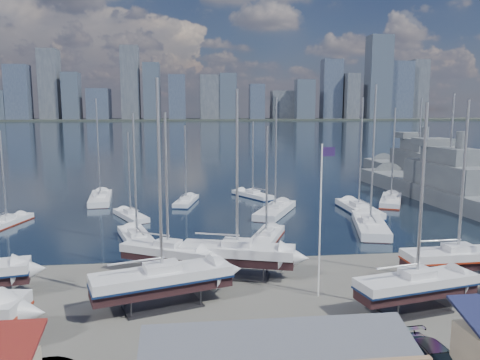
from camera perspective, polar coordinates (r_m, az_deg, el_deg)
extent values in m
plane|color=#605E59|center=(36.14, 0.42, -14.52)|extent=(1400.00, 1400.00, 0.00)
cube|color=#182C39|center=(343.31, -5.85, 6.17)|extent=(1400.00, 600.00, 0.40)
cube|color=#2D332D|center=(603.15, -6.16, 7.32)|extent=(1400.00, 80.00, 2.20)
cube|color=#475166|center=(625.73, -25.42, 9.64)|extent=(26.62, 20.30, 64.32)
cube|color=#595E66|center=(625.24, -22.15, 10.73)|extent=(22.49, 24.47, 83.83)
cube|color=#3D4756|center=(611.29, -19.82, 9.61)|extent=(19.55, 21.83, 55.97)
cube|color=#475166|center=(611.08, -16.80, 8.87)|extent=(26.03, 30.49, 37.14)
cube|color=#595E66|center=(594.58, -13.22, 11.46)|extent=(21.60, 16.58, 87.63)
cube|color=#3D4756|center=(593.21, -10.67, 10.57)|extent=(19.42, 28.42, 67.60)
cube|color=#475166|center=(594.87, -7.67, 9.99)|extent=(20.24, 23.80, 54.09)
cube|color=#595E66|center=(592.26, -3.67, 10.05)|extent=(24.62, 19.72, 54.00)
cube|color=#3D4756|center=(592.02, -1.51, 10.16)|extent=(20.75, 17.93, 55.97)
cube|color=#475166|center=(594.50, 2.06, 9.52)|extent=(18.36, 16.25, 43.03)
cube|color=#595E66|center=(619.39, 5.14, 9.12)|extent=(28.49, 22.03, 35.69)
cube|color=#3D4756|center=(607.85, 7.88, 9.72)|extent=(23.34, 17.87, 49.11)
cube|color=#475166|center=(633.25, 11.08, 10.81)|extent=(25.35, 19.79, 75.95)
cube|color=#595E66|center=(634.19, 13.28, 9.91)|extent=(17.00, 27.45, 57.67)
cube|color=#3D4756|center=(648.58, 16.51, 11.89)|extent=(29.28, 24.05, 106.04)
cube|color=#475166|center=(669.32, 18.70, 10.32)|extent=(30.82, 28.37, 74.41)
cube|color=#595E66|center=(684.11, 20.94, 10.29)|extent=(21.74, 17.03, 77.48)
cube|color=#2D2D33|center=(41.92, -8.69, -11.17)|extent=(5.09, 4.12, 0.16)
cube|color=black|center=(41.45, -8.74, -9.27)|extent=(8.36, 5.86, 0.68)
cube|color=silver|center=(41.25, -8.76, -8.38)|extent=(8.53, 6.17, 0.68)
cube|color=silver|center=(41.09, -8.78, -7.59)|extent=(2.53, 2.27, 0.50)
cylinder|color=#B2B2B7|center=(39.92, -8.95, -0.06)|extent=(0.22, 0.22, 11.40)
cube|color=#2D2D33|center=(35.56, -9.38, -14.90)|extent=(6.02, 4.11, 0.16)
cube|color=black|center=(34.98, -9.44, -12.61)|extent=(10.26, 5.39, 0.80)
cube|color=silver|center=(34.70, -9.47, -11.38)|extent=(10.39, 5.79, 0.80)
cube|color=#0D1E43|center=(34.83, -9.46, -11.95)|extent=(10.49, 5.84, 0.16)
cube|color=silver|center=(34.49, -9.50, -10.36)|extent=(2.90, 2.38, 0.50)
cylinder|color=#B2B2B7|center=(32.97, -9.78, 0.40)|extent=(0.22, 0.22, 13.52)
cube|color=#2D2D33|center=(40.92, -0.35, -11.56)|extent=(5.81, 3.91, 0.16)
cube|color=black|center=(40.43, -0.35, -9.56)|extent=(9.94, 5.06, 0.78)
cube|color=silver|center=(40.19, -0.35, -8.51)|extent=(10.06, 5.45, 0.78)
cube|color=silver|center=(40.01, -0.35, -7.64)|extent=(2.80, 2.27, 0.50)
cylinder|color=#B2B2B7|center=(38.72, -0.36, 1.34)|extent=(0.22, 0.22, 13.09)
cube|color=#2D2D33|center=(36.57, 20.55, -14.67)|extent=(5.27, 3.24, 0.16)
cube|color=black|center=(36.03, 20.68, -12.50)|extent=(9.16, 3.98, 0.71)
cube|color=silver|center=(35.78, 20.74, -11.44)|extent=(9.24, 4.34, 0.71)
cube|color=#0D1E43|center=(35.89, 20.71, -11.93)|extent=(9.33, 4.38, 0.14)
cube|color=silver|center=(35.59, 20.79, -10.52)|extent=(2.50, 1.94, 0.50)
cylinder|color=#B2B2B7|center=(34.19, 21.30, -1.34)|extent=(0.22, 0.22, 12.03)
cube|color=#2D2D33|center=(43.82, 24.83, -11.00)|extent=(5.09, 2.46, 0.16)
cube|color=black|center=(43.37, 24.95, -9.15)|extent=(9.19, 2.47, 0.73)
cube|color=silver|center=(43.16, 25.02, -8.22)|extent=(9.20, 2.85, 0.73)
cube|color=maroon|center=(43.25, 24.99, -8.65)|extent=(9.29, 2.88, 0.15)
cube|color=silver|center=(42.99, 25.07, -7.44)|extent=(2.33, 1.61, 0.50)
cylinder|color=#B2B2B7|center=(41.83, 25.58, 0.37)|extent=(0.22, 0.22, 12.31)
cube|color=black|center=(64.80, -26.52, -5.15)|extent=(3.94, 8.30, 0.65)
cube|color=silver|center=(64.66, -26.56, -4.60)|extent=(4.27, 8.39, 0.65)
cube|color=maroon|center=(64.72, -26.54, -4.85)|extent=(4.31, 8.47, 0.13)
cube|color=silver|center=(64.54, -26.59, -4.10)|extent=(1.83, 2.30, 0.50)
cylinder|color=#B2B2B7|center=(63.68, -26.91, 0.47)|extent=(0.22, 0.22, 10.90)
cube|color=black|center=(75.63, -16.62, -2.80)|extent=(3.86, 11.20, 0.88)
cube|color=silver|center=(75.46, -16.65, -2.15)|extent=(4.32, 11.25, 0.88)
cube|color=silver|center=(75.34, -16.67, -1.64)|extent=(2.15, 2.94, 0.50)
cylinder|color=#B2B2B7|center=(74.45, -16.91, 3.79)|extent=(0.22, 0.22, 14.81)
cube|color=black|center=(51.82, -12.41, -7.79)|extent=(4.95, 9.83, 0.77)
cube|color=silver|center=(51.61, -12.43, -6.97)|extent=(5.34, 9.95, 0.77)
cube|color=#0D1E43|center=(51.71, -12.42, -7.35)|extent=(5.39, 10.05, 0.15)
cube|color=silver|center=(51.45, -12.46, -6.29)|extent=(2.23, 2.76, 0.50)
cylinder|color=#B2B2B7|center=(50.23, -12.69, 0.58)|extent=(0.22, 0.22, 12.93)
cube|color=black|center=(63.24, -13.16, -4.78)|extent=(5.20, 7.86, 0.63)
cube|color=silver|center=(63.10, -13.18, -4.22)|extent=(5.50, 8.01, 0.63)
cube|color=silver|center=(62.98, -13.20, -3.72)|extent=(2.06, 2.35, 0.50)
cylinder|color=#B2B2B7|center=(62.12, -13.36, 0.84)|extent=(0.22, 0.22, 10.61)
cube|color=black|center=(71.39, -6.58, -3.09)|extent=(3.71, 8.43, 0.66)
cube|color=silver|center=(71.26, -6.59, -2.57)|extent=(4.05, 8.50, 0.66)
cube|color=#0D1E43|center=(71.32, -6.58, -2.81)|extent=(4.09, 8.59, 0.13)
cube|color=silver|center=(71.15, -6.60, -2.12)|extent=(1.80, 2.30, 0.50)
cylinder|color=#B2B2B7|center=(70.36, -6.67, 2.12)|extent=(0.22, 0.22, 11.07)
cube|color=black|center=(51.43, 3.22, -7.69)|extent=(5.20, 8.78, 0.69)
cube|color=silver|center=(51.24, 3.23, -6.94)|extent=(5.54, 8.91, 0.69)
cube|color=maroon|center=(51.33, 3.23, -7.29)|extent=(5.59, 9.00, 0.14)
cube|color=silver|center=(51.08, 3.23, -6.30)|extent=(2.17, 2.55, 0.50)
cylinder|color=#B2B2B7|center=(49.94, 3.29, -0.10)|extent=(0.22, 0.22, 11.67)
cube|color=black|center=(64.24, 4.31, -4.45)|extent=(7.25, 10.89, 0.87)
cube|color=silver|center=(64.05, 4.31, -3.69)|extent=(7.66, 11.10, 0.87)
cube|color=silver|center=(63.91, 4.32, -3.09)|extent=(2.87, 3.26, 0.50)
cylinder|color=#B2B2B7|center=(62.86, 4.39, 3.27)|extent=(0.22, 0.22, 14.72)
cube|color=black|center=(76.09, 1.56, -2.31)|extent=(6.00, 8.37, 0.68)
cube|color=silver|center=(75.97, 1.57, -1.81)|extent=(6.31, 8.54, 0.68)
cube|color=#0D1E43|center=(76.02, 1.56, -2.04)|extent=(6.38, 8.63, 0.14)
cube|color=silver|center=(75.86, 1.57, -1.37)|extent=(2.30, 2.55, 0.50)
cylinder|color=#B2B2B7|center=(75.11, 1.58, 2.75)|extent=(0.22, 0.22, 11.47)
cube|color=black|center=(58.05, 15.55, -6.20)|extent=(5.76, 12.12, 0.94)
cube|color=silver|center=(57.82, 15.58, -5.29)|extent=(6.24, 12.24, 0.94)
cube|color=silver|center=(57.65, 15.61, -4.60)|extent=(2.68, 3.36, 0.50)
cylinder|color=#B2B2B7|center=(56.44, 15.93, 3.05)|extent=(0.22, 0.22, 15.92)
cube|color=black|center=(67.17, 14.25, -4.12)|extent=(2.78, 10.98, 0.88)
cube|color=silver|center=(66.98, 14.27, -3.39)|extent=(3.24, 10.99, 0.88)
cube|color=#0D1E43|center=(67.07, 14.26, -3.73)|extent=(3.27, 11.10, 0.18)
cube|color=silver|center=(66.85, 14.29, -2.81)|extent=(1.88, 2.76, 0.50)
cylinder|color=#B2B2B7|center=(65.84, 14.52, 3.29)|extent=(0.22, 0.22, 14.77)
cube|color=black|center=(74.81, 17.89, -2.96)|extent=(6.63, 10.00, 0.80)
cube|color=silver|center=(74.66, 17.92, -2.36)|extent=(7.00, 10.19, 0.80)
cube|color=maroon|center=(74.73, 17.90, -2.63)|extent=(7.07, 10.29, 0.16)
cube|color=silver|center=(74.55, 17.94, -1.87)|extent=(2.63, 2.99, 0.50)
cylinder|color=#B2B2B7|center=(73.69, 18.17, 3.11)|extent=(0.22, 0.22, 13.50)
cube|color=#5B6064|center=(78.48, 23.93, -2.22)|extent=(10.39, 46.19, 4.12)
cube|color=#5B6064|center=(77.90, 24.11, 0.58)|extent=(6.93, 16.39, 3.60)
cube|color=#5B6064|center=(77.57, 24.24, 2.77)|extent=(5.00, 9.44, 2.40)
cube|color=#5B6064|center=(81.24, 22.49, 4.31)|extent=(5.43, 4.91, 1.20)
cylinder|color=#B2B2B7|center=(77.29, 24.48, 6.61)|extent=(0.30, 0.30, 8.00)
cube|color=#5B6064|center=(100.98, 20.79, 0.22)|extent=(7.69, 42.97, 3.86)
cube|color=#5B6064|center=(100.54, 20.90, 2.32)|extent=(5.78, 15.10, 3.60)
cube|color=#5B6064|center=(100.28, 20.99, 4.02)|extent=(4.28, 8.65, 2.40)
cube|color=#5B6064|center=(104.03, 20.00, 5.16)|extent=(4.88, 4.38, 1.20)
cylinder|color=#B2B2B7|center=(100.05, 21.15, 6.99)|extent=(0.30, 0.30, 8.00)
cylinder|color=white|center=(35.67, 9.74, -5.04)|extent=(0.12, 0.12, 11.71)
cube|color=#261644|center=(34.96, 10.73, 3.42)|extent=(0.98, 0.05, 0.68)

